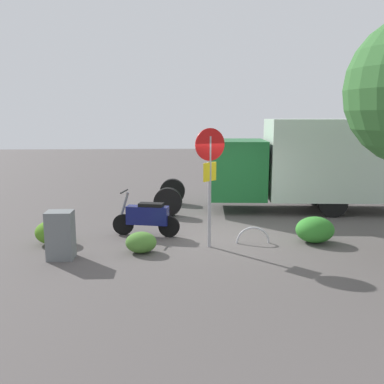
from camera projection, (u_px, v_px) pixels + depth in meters
The scene contains 9 objects.
ground_plane at pixel (227, 235), 11.21m from camera, with size 60.00×60.00×0.00m, color #524D4B.
box_truck_near at pixel (311, 161), 13.90m from camera, with size 8.52×2.83×3.03m.
motorcycle at pixel (147, 217), 11.07m from camera, with size 1.79×0.68×1.20m.
stop_sign at pixel (210, 169), 9.88m from camera, with size 0.71×0.33×2.86m.
utility_cabinet at pixel (60, 235), 9.28m from camera, with size 0.57×0.46×1.08m, color slate.
bike_rack_hoop at pixel (253, 243), 10.51m from camera, with size 0.85×0.85×0.05m, color #B7B7BC.
shrub_near_sign at pixel (315, 230), 10.52m from camera, with size 0.96×0.79×0.66m, color #32832B.
shrub_mid_verge at pixel (141, 242), 9.74m from camera, with size 0.72×0.59×0.49m, color #4A7E30.
shrub_by_tree at pixel (53, 232), 10.39m from camera, with size 0.88×0.72×0.60m, color #4B831F.
Camera 1 is at (1.47, 10.77, 3.13)m, focal length 39.35 mm.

